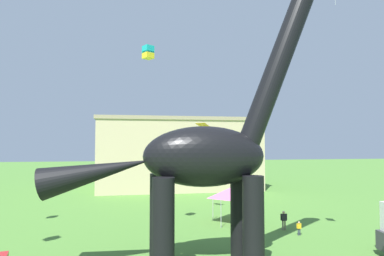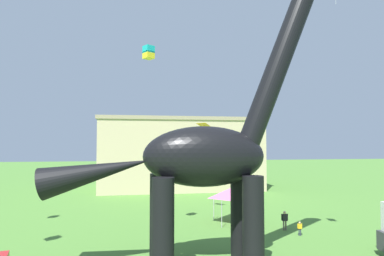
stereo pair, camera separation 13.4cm
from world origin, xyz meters
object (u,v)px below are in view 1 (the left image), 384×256
object	(u,v)px
person_watching_child	(299,227)
kite_high_left	(148,52)
dinosaur_sculpture	(203,156)
person_strolling_adult	(284,218)
festival_canopy_tent	(232,192)
kite_apex	(202,125)

from	to	relation	value
person_watching_child	kite_high_left	size ratio (longest dim) A/B	1.10
dinosaur_sculpture	person_strolling_adult	bearing A→B (deg)	47.49
dinosaur_sculpture	person_watching_child	world-z (taller)	dinosaur_sculpture
festival_canopy_tent	kite_apex	xyz separation A→B (m)	(-1.78, 3.67, 5.86)
festival_canopy_tent	kite_high_left	world-z (taller)	kite_high_left
person_watching_child	person_strolling_adult	bearing A→B (deg)	-40.38
person_strolling_adult	kite_high_left	distance (m)	16.12
dinosaur_sculpture	person_watching_child	bearing A→B (deg)	38.37
festival_canopy_tent	kite_apex	size ratio (longest dim) A/B	2.08
festival_canopy_tent	kite_apex	distance (m)	7.14
kite_apex	kite_high_left	bearing A→B (deg)	-127.12
person_watching_child	person_strolling_adult	size ratio (longest dim) A/B	0.69
person_watching_child	person_strolling_adult	distance (m)	1.65
person_watching_child	festival_canopy_tent	bearing A→B (deg)	-16.25
dinosaur_sculpture	kite_high_left	distance (m)	9.56
kite_high_left	festival_canopy_tent	bearing A→B (deg)	26.14
kite_high_left	person_strolling_adult	bearing A→B (deg)	3.53
festival_canopy_tent	kite_high_left	size ratio (longest dim) A/B	3.44
kite_high_left	kite_apex	distance (m)	10.22
person_watching_child	festival_canopy_tent	distance (m)	6.09
kite_high_left	kite_apex	bearing A→B (deg)	52.88
dinosaur_sculpture	kite_apex	bearing A→B (deg)	86.50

